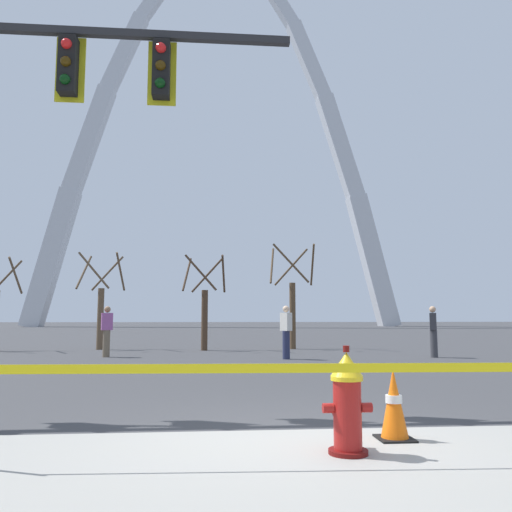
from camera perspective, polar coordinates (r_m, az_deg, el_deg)
ground_plane at (r=5.82m, az=3.09°, el=-19.13°), size 240.00×240.00×0.00m
fire_hydrant at (r=5.10m, az=9.89°, el=-15.48°), size 0.46×0.48×0.99m
caution_tape_barrier at (r=4.70m, az=6.70°, el=-14.32°), size 5.75×0.29×0.89m
traffic_cone_by_hydrant at (r=5.78m, az=14.80°, el=-15.39°), size 0.36×0.36×0.73m
monument_arch at (r=71.96m, az=-4.26°, el=11.18°), size 48.76×2.42×53.41m
tree_left_mid at (r=21.27m, az=-16.58°, el=-5.31°), size 1.72×1.73×3.72m
tree_center_left at (r=19.99m, az=-5.63°, el=-5.68°), size 1.65×1.66×3.56m
tree_center_right at (r=20.86m, az=3.98°, el=-5.09°), size 1.89×1.90×4.09m
pedestrian_walking_left at (r=17.41m, az=18.77°, el=-7.74°), size 0.32×0.39×1.59m
pedestrian_standing_center at (r=15.86m, az=3.30°, el=-8.22°), size 0.35×0.39×1.59m
pedestrian_walking_right at (r=17.31m, az=-15.96°, el=-7.85°), size 0.38×0.29×1.59m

